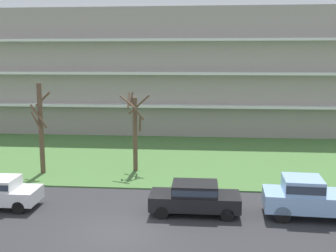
{
  "coord_description": "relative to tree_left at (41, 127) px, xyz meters",
  "views": [
    {
      "loc": [
        3.74,
        -16.75,
        7.59
      ],
      "look_at": [
        1.75,
        6.0,
        3.78
      ],
      "focal_mm": 43.85,
      "sensor_mm": 36.0,
      "label": 1
    }
  ],
  "objects": [
    {
      "name": "ground",
      "position": [
        6.78,
        -8.65,
        -3.14
      ],
      "size": [
        160.0,
        160.0,
        0.0
      ],
      "primitive_type": "plane",
      "color": "#2D2D30"
    },
    {
      "name": "pickup_blue_center_right",
      "position": [
        15.94,
        -6.13,
        -2.13
      ],
      "size": [
        5.51,
        2.32,
        1.95
      ],
      "rotation": [
        0.0,
        0.0,
        3.08
      ],
      "color": "#8CB2E0",
      "rests_on": "ground"
    },
    {
      "name": "sedan_black_near_left",
      "position": [
        10.16,
        -6.15,
        -2.27
      ],
      "size": [
        4.4,
        1.8,
        1.57
      ],
      "rotation": [
        0.0,
        0.0,
        3.14
      ],
      "color": "black",
      "rests_on": "ground"
    },
    {
      "name": "tree_center",
      "position": [
        6.0,
        1.11,
        -0.16
      ],
      "size": [
        1.93,
        1.96,
        5.36
      ],
      "color": "brown",
      "rests_on": "ground"
    },
    {
      "name": "apartment_building",
      "position": [
        6.78,
        19.05,
        3.0
      ],
      "size": [
        48.33,
        12.35,
        12.29
      ],
      "color": "#9E938C",
      "rests_on": "ground"
    },
    {
      "name": "grass_lawn_strip",
      "position": [
        6.78,
        5.35,
        -3.1
      ],
      "size": [
        80.0,
        16.0,
        0.08
      ],
      "primitive_type": "cube",
      "color": "#477238",
      "rests_on": "ground"
    },
    {
      "name": "tree_left",
      "position": [
        0.0,
        0.0,
        0.0
      ],
      "size": [
        1.17,
        1.2,
        6.0
      ],
      "color": "brown",
      "rests_on": "ground"
    }
  ]
}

